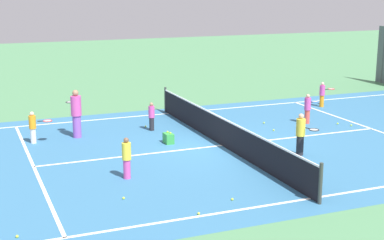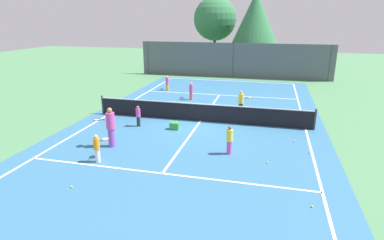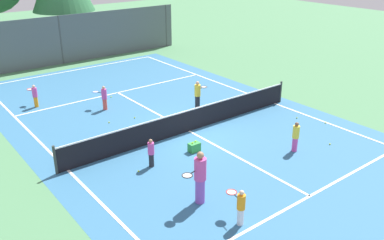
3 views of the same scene
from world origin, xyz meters
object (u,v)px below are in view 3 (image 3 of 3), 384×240
Objects in this scene: tennis_ball_4 at (106,100)px; tennis_ball_5 at (325,123)px; tennis_ball_6 at (297,118)px; player_4 at (151,153)px; tennis_ball_2 at (330,144)px; tennis_ball_10 at (135,118)px; player_0 at (35,95)px; player_6 at (104,97)px; tennis_ball_3 at (109,122)px; ball_crate at (194,147)px; player_3 at (198,94)px; tennis_ball_0 at (158,124)px; tennis_ball_1 at (138,171)px; player_5 at (200,177)px; player_1 at (296,136)px; player_2 at (240,206)px; tennis_ball_9 at (111,97)px.

tennis_ball_4 is 10.91m from tennis_ball_5.
tennis_ball_5 and tennis_ball_6 have the same top height.
tennis_ball_2 is (6.66, -2.96, -0.53)m from player_4.
tennis_ball_6 is at bearing -2.62° from player_4.
tennis_ball_5 and tennis_ball_10 have the same top height.
tennis_ball_2 is at bearing -55.67° from player_0.
player_6 is at bearing 78.45° from player_4.
tennis_ball_3 is 1.00× the size of tennis_ball_4.
ball_crate is at bearing 147.98° from tennis_ball_2.
player_0 is 0.82× the size of player_3.
player_0 is at bearing 133.38° from tennis_ball_5.
tennis_ball_6 is at bearing -45.04° from player_6.
tennis_ball_0 and tennis_ball_1 have the same top height.
player_1 is at bearing 4.95° from player_5.
player_2 is 12.17m from tennis_ball_9.
player_6 is 18.31× the size of tennis_ball_1.
player_0 is 8.07m from player_3.
player_5 is at bearing -128.22° from player_3.
tennis_ball_4 is at bearing -24.17° from player_0.
tennis_ball_3 is (-6.02, 7.51, 0.00)m from tennis_ball_2.
tennis_ball_0 is at bearing 143.03° from tennis_ball_5.
tennis_ball_3 is (0.69, 7.41, -0.88)m from player_5.
tennis_ball_3 is (-4.32, 1.05, -0.69)m from player_3.
player_3 reaches higher than player_2.
tennis_ball_0 is (2.12, 7.43, -0.57)m from player_2.
player_4 is 7.49m from tennis_ball_4.
tennis_ball_0 is (0.34, 3.04, -0.15)m from ball_crate.
player_0 is 17.36× the size of tennis_ball_6.
tennis_ball_2 is 1.00× the size of tennis_ball_10.
player_2 reaches higher than tennis_ball_5.
player_1 is 2.68× the size of ball_crate.
tennis_ball_1 is at bearing -147.35° from player_3.
player_0 is 2.51× the size of ball_crate.
player_1 is at bearing -57.45° from tennis_ball_3.
tennis_ball_2 is at bearing -64.83° from tennis_ball_4.
tennis_ball_10 is at bearing 165.54° from player_3.
tennis_ball_3 is (-4.45, 6.96, -0.59)m from player_1.
player_2 is 17.36× the size of tennis_ball_0.
tennis_ball_4 is (-0.43, 4.22, 0.00)m from tennis_ball_0.
tennis_ball_5 is at bearing -36.97° from tennis_ball_0.
tennis_ball_3 is (0.64, 4.55, -0.53)m from player_4.
tennis_ball_6 is (-0.55, 1.18, 0.00)m from tennis_ball_5.
player_4 is at bearing 177.38° from tennis_ball_6.
player_2 reaches higher than player_4.
player_1 reaches higher than tennis_ball_0.
tennis_ball_6 is (5.50, -3.37, 0.00)m from tennis_ball_0.
tennis_ball_2 and tennis_ball_9 have the same top height.
player_0 reaches higher than tennis_ball_3.
tennis_ball_1 is at bearing -106.59° from player_6.
tennis_ball_2 is 2.21m from tennis_ball_5.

